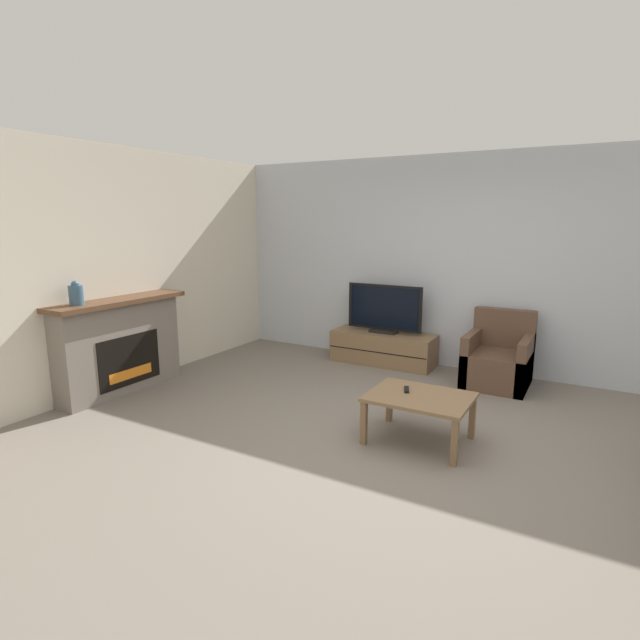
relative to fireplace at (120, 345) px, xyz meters
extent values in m
plane|color=slate|center=(3.15, 0.24, -0.54)|extent=(24.00, 24.00, 0.00)
cube|color=silver|center=(3.15, 2.81, 0.81)|extent=(12.00, 0.06, 2.70)
cube|color=beige|center=(-0.18, 0.24, 0.81)|extent=(0.06, 12.00, 2.70)
cube|color=slate|center=(0.00, 0.00, -0.04)|extent=(0.30, 1.46, 1.01)
cube|color=black|center=(0.15, 0.00, -0.16)|extent=(0.01, 0.80, 0.55)
cube|color=orange|center=(0.15, 0.00, -0.31)|extent=(0.01, 0.56, 0.11)
cube|color=brown|center=(0.03, 0.00, 0.49)|extent=(0.42, 1.58, 0.05)
cylinder|color=#385670|center=(0.02, -0.47, 0.62)|extent=(0.14, 0.14, 0.20)
sphere|color=#385670|center=(0.02, -0.47, 0.73)|extent=(0.08, 0.08, 0.08)
cube|color=brown|center=(2.11, 2.49, -0.33)|extent=(1.37, 0.49, 0.42)
cube|color=black|center=(2.11, 2.24, -0.33)|extent=(1.34, 0.01, 0.01)
cube|color=black|center=(2.11, 2.49, -0.10)|extent=(0.36, 0.18, 0.04)
cube|color=black|center=(2.11, 2.49, 0.22)|extent=(1.03, 0.03, 0.60)
cube|color=black|center=(2.11, 2.47, 0.22)|extent=(0.95, 0.01, 0.54)
cube|color=brown|center=(3.61, 2.29, -0.34)|extent=(0.70, 0.76, 0.40)
cube|color=brown|center=(3.61, 2.60, 0.09)|extent=(0.70, 0.14, 0.46)
cube|color=brown|center=(3.31, 2.29, -0.24)|extent=(0.10, 0.76, 0.61)
cube|color=brown|center=(3.91, 2.29, -0.24)|extent=(0.10, 0.76, 0.61)
cube|color=brown|center=(3.32, 0.41, -0.13)|extent=(0.86, 0.66, 0.03)
cube|color=brown|center=(2.93, 0.12, -0.34)|extent=(0.05, 0.05, 0.39)
cube|color=brown|center=(3.71, 0.12, -0.34)|extent=(0.05, 0.05, 0.39)
cube|color=brown|center=(2.93, 0.70, -0.34)|extent=(0.05, 0.05, 0.39)
cube|color=brown|center=(3.71, 0.70, -0.34)|extent=(0.05, 0.05, 0.39)
cube|color=black|center=(3.17, 0.47, -0.11)|extent=(0.09, 0.15, 0.02)
camera|label=1|loc=(4.59, -3.54, 1.37)|focal=28.00mm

